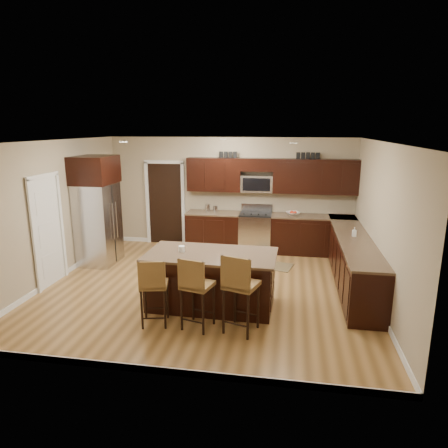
% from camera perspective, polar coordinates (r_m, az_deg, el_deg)
% --- Properties ---
extents(floor, '(6.00, 6.00, 0.00)m').
position_cam_1_polar(floor, '(7.61, -2.42, -9.04)').
color(floor, olive).
rests_on(floor, ground).
extents(ceiling, '(6.00, 6.00, 0.00)m').
position_cam_1_polar(ceiling, '(7.02, -2.65, 11.73)').
color(ceiling, silver).
rests_on(ceiling, wall_back).
extents(wall_back, '(6.00, 0.00, 6.00)m').
position_cam_1_polar(wall_back, '(9.85, 0.81, 4.44)').
color(wall_back, tan).
rests_on(wall_back, floor).
extents(wall_left, '(0.00, 5.50, 5.50)m').
position_cam_1_polar(wall_left, '(8.34, -23.13, 1.61)').
color(wall_left, tan).
rests_on(wall_left, floor).
extents(wall_right, '(0.00, 5.50, 5.50)m').
position_cam_1_polar(wall_right, '(7.20, 21.51, -0.03)').
color(wall_right, tan).
rests_on(wall_right, floor).
extents(base_cabinets, '(4.02, 3.96, 0.92)m').
position_cam_1_polar(base_cabinets, '(8.68, 11.98, -3.19)').
color(base_cabinets, black).
rests_on(base_cabinets, floor).
extents(upper_cabinets, '(4.00, 0.33, 0.80)m').
position_cam_1_polar(upper_cabinets, '(9.51, 6.94, 6.99)').
color(upper_cabinets, black).
rests_on(upper_cabinets, wall_back).
extents(range, '(0.76, 0.64, 1.11)m').
position_cam_1_polar(range, '(9.66, 4.51, -1.12)').
color(range, silver).
rests_on(range, floor).
extents(microwave, '(0.76, 0.31, 0.40)m').
position_cam_1_polar(microwave, '(9.59, 4.73, 5.76)').
color(microwave, silver).
rests_on(microwave, upper_cabinets).
extents(doorway, '(0.85, 0.03, 2.06)m').
position_cam_1_polar(doorway, '(10.27, -8.36, 2.86)').
color(doorway, black).
rests_on(doorway, floor).
extents(pantry_door, '(0.03, 0.80, 2.04)m').
position_cam_1_polar(pantry_door, '(8.16, -23.91, -1.11)').
color(pantry_door, white).
rests_on(pantry_door, floor).
extents(letter_decor, '(2.20, 0.03, 0.15)m').
position_cam_1_polar(letter_decor, '(9.48, 6.14, 9.75)').
color(letter_decor, black).
rests_on(letter_decor, upper_cabinets).
extents(island, '(2.16, 1.16, 0.92)m').
position_cam_1_polar(island, '(6.74, -1.82, -8.17)').
color(island, black).
rests_on(island, floor).
extents(stool_left, '(0.47, 0.47, 1.06)m').
position_cam_1_polar(stool_left, '(6.08, -10.05, -8.53)').
color(stool_left, brown).
rests_on(stool_left, floor).
extents(stool_mid, '(0.51, 0.51, 1.12)m').
position_cam_1_polar(stool_mid, '(5.89, -4.11, -8.72)').
color(stool_mid, brown).
rests_on(stool_mid, floor).
extents(stool_right, '(0.56, 0.56, 1.20)m').
position_cam_1_polar(stool_right, '(5.76, 2.20, -8.70)').
color(stool_right, brown).
rests_on(stool_right, floor).
extents(refrigerator, '(0.79, 0.94, 2.35)m').
position_cam_1_polar(refrigerator, '(9.03, -17.64, 2.01)').
color(refrigerator, silver).
rests_on(refrigerator, floor).
extents(floor_mat, '(0.95, 0.75, 0.01)m').
position_cam_1_polar(floor_mat, '(8.78, 6.91, -5.92)').
color(floor_mat, brown).
rests_on(floor_mat, floor).
extents(fruit_bowl, '(0.41, 0.41, 0.08)m').
position_cam_1_polar(fruit_bowl, '(9.52, 9.81, 1.50)').
color(fruit_bowl, silver).
rests_on(fruit_bowl, base_cabinets).
extents(soap_bottle, '(0.08, 0.09, 0.17)m').
position_cam_1_polar(soap_bottle, '(7.94, 18.12, -1.08)').
color(soap_bottle, '#B2B2B2').
rests_on(soap_bottle, base_cabinets).
extents(canister_tall, '(0.12, 0.12, 0.19)m').
position_cam_1_polar(canister_tall, '(9.71, -2.34, 2.28)').
color(canister_tall, silver).
rests_on(canister_tall, base_cabinets).
extents(canister_short, '(0.11, 0.11, 0.16)m').
position_cam_1_polar(canister_short, '(9.67, -1.21, 2.14)').
color(canister_short, silver).
rests_on(canister_short, base_cabinets).
extents(island_jar, '(0.10, 0.10, 0.10)m').
position_cam_1_polar(island_jar, '(6.67, -6.08, -3.56)').
color(island_jar, white).
rests_on(island_jar, island).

